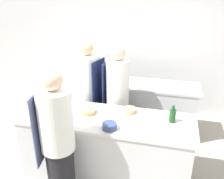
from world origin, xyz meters
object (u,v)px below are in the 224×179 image
object	(u,v)px
chef_at_stove	(89,95)
bowl_prep_small	(130,110)
bottle_olive_oil	(36,107)
oven_range	(77,88)
bowl_ceramic_blue	(88,111)
chef_at_prep_near	(58,143)
chef_at_pass_far	(117,100)
bottle_wine	(43,92)
cup	(65,108)
bottle_vinegar	(172,116)
bowl_mixing_large	(109,126)

from	to	relation	value
chef_at_stove	bowl_prep_small	size ratio (longest dim) A/B	10.17
bottle_olive_oil	bowl_prep_small	bearing A→B (deg)	13.64
oven_range	bowl_ceramic_blue	world-z (taller)	bowl_ceramic_blue
chef_at_prep_near	bowl_ceramic_blue	distance (m)	0.68
chef_at_stove	chef_at_pass_far	xyz separation A→B (m)	(0.48, -0.05, -0.00)
oven_range	bottle_wine	xyz separation A→B (m)	(0.07, -1.47, 0.55)
chef_at_prep_near	bottle_olive_oil	size ratio (longest dim) A/B	9.62
bottle_olive_oil	cup	bearing A→B (deg)	19.91
chef_at_stove	bowl_ceramic_blue	size ratio (longest dim) A/B	7.85
bottle_olive_oil	bottle_vinegar	distance (m)	1.79
bottle_olive_oil	bottle_wine	distance (m)	0.40
chef_at_prep_near	bottle_olive_oil	distance (m)	0.77
chef_at_stove	cup	bearing A→B (deg)	4.95
oven_range	bottle_olive_oil	xyz separation A→B (m)	(0.16, -1.85, 0.51)
chef_at_prep_near	bottle_vinegar	size ratio (longest dim) A/B	7.75
bottle_olive_oil	bottle_vinegar	bearing A→B (deg)	5.89
chef_at_prep_near	bowl_ceramic_blue	world-z (taller)	chef_at_prep_near
oven_range	bowl_ceramic_blue	xyz separation A→B (m)	(0.84, -1.71, 0.47)
bottle_olive_oil	bowl_prep_small	xyz separation A→B (m)	(1.22, 0.30, -0.04)
bowl_mixing_large	cup	distance (m)	0.76
bottle_vinegar	bottle_wine	distance (m)	1.89
oven_range	bowl_mixing_large	bearing A→B (deg)	-58.67
chef_at_stove	cup	world-z (taller)	chef_at_stove
bottle_olive_oil	bowl_mixing_large	size ratio (longest dim) A/B	1.04
bottle_vinegar	bottle_wine	world-z (taller)	bottle_wine
chef_at_stove	bowl_mixing_large	size ratio (longest dim) A/B	9.83
bottle_olive_oil	bowl_ceramic_blue	world-z (taller)	bottle_olive_oil
bowl_prep_small	cup	xyz separation A→B (m)	(-0.86, -0.17, 0.01)
bowl_ceramic_blue	bowl_mixing_large	bearing A→B (deg)	-38.59
oven_range	cup	size ratio (longest dim) A/B	11.48
cup	chef_at_prep_near	bearing A→B (deg)	-73.58
bottle_olive_oil	bowl_prep_small	size ratio (longest dim) A/B	1.07
bottle_vinegar	bowl_ceramic_blue	xyz separation A→B (m)	(-1.11, -0.04, -0.06)
bottle_wine	oven_range	bearing A→B (deg)	92.83
oven_range	bowl_ceramic_blue	distance (m)	1.96
chef_at_stove	bottle_olive_oil	distance (m)	0.93
chef_at_stove	bottle_vinegar	bearing A→B (deg)	79.95
bowl_ceramic_blue	cup	bearing A→B (deg)	-177.99
bowl_mixing_large	bottle_wine	bearing A→B (deg)	154.71
bottle_vinegar	chef_at_stove	bearing A→B (deg)	155.11
chef_at_pass_far	bottle_wine	size ratio (longest dim) A/B	5.92
chef_at_prep_near	cup	world-z (taller)	chef_at_prep_near
bottle_olive_oil	bottle_wine	bearing A→B (deg)	103.56
chef_at_pass_far	bottle_wine	distance (m)	1.12
oven_range	chef_at_prep_near	world-z (taller)	chef_at_prep_near
oven_range	cup	distance (m)	1.86
bottle_olive_oil	bowl_ceramic_blue	bearing A→B (deg)	11.77
bowl_prep_small	bowl_ceramic_blue	world-z (taller)	bowl_prep_small
chef_at_prep_near	chef_at_pass_far	world-z (taller)	chef_at_prep_near
chef_at_prep_near	chef_at_pass_far	xyz separation A→B (m)	(0.40, 1.27, -0.02)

